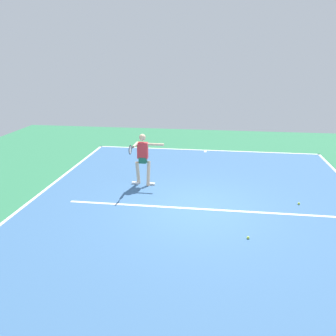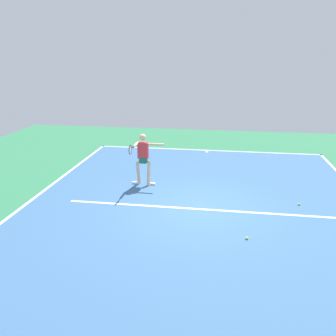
% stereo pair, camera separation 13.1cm
% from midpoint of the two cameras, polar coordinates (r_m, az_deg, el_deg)
% --- Properties ---
extents(ground_plane, '(21.99, 21.99, 0.00)m').
position_cam_midpoint_polar(ground_plane, '(10.02, 4.42, -6.62)').
color(ground_plane, '#2D754C').
extents(court_surface, '(10.07, 12.94, 0.00)m').
position_cam_midpoint_polar(court_surface, '(10.02, 4.42, -6.61)').
color(court_surface, '#38608E').
rests_on(court_surface, ground_plane).
extents(court_line_baseline_near, '(10.07, 0.10, 0.01)m').
position_cam_midpoint_polar(court_line_baseline_near, '(16.07, 5.94, 2.94)').
color(court_line_baseline_near, white).
rests_on(court_line_baseline_near, ground_plane).
extents(court_line_sideline_right, '(0.10, 12.94, 0.01)m').
position_cam_midpoint_polar(court_line_sideline_right, '(11.41, -21.50, -4.71)').
color(court_line_sideline_right, white).
rests_on(court_line_sideline_right, ground_plane).
extents(court_line_service, '(7.55, 0.10, 0.01)m').
position_cam_midpoint_polar(court_line_service, '(9.99, 4.41, -6.68)').
color(court_line_service, white).
rests_on(court_line_service, ground_plane).
extents(court_line_centre_mark, '(0.10, 0.30, 0.01)m').
position_cam_midpoint_polar(court_line_centre_mark, '(15.88, 5.91, 2.75)').
color(court_line_centre_mark, white).
rests_on(court_line_centre_mark, ground_plane).
extents(tennis_player, '(1.11, 1.19, 1.76)m').
position_cam_midpoint_polar(tennis_player, '(11.44, -4.51, 1.95)').
color(tennis_player, beige).
rests_on(tennis_player, ground_plane).
extents(tennis_ball_near_service_line, '(0.07, 0.07, 0.07)m').
position_cam_midpoint_polar(tennis_ball_near_service_line, '(10.89, 20.36, -5.49)').
color(tennis_ball_near_service_line, '#CCE033').
rests_on(tennis_ball_near_service_line, ground_plane).
extents(tennis_ball_near_player, '(0.07, 0.07, 0.07)m').
position_cam_midpoint_polar(tennis_ball_near_player, '(8.63, 12.58, -11.09)').
color(tennis_ball_near_player, '#C6E53D').
rests_on(tennis_ball_near_player, ground_plane).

